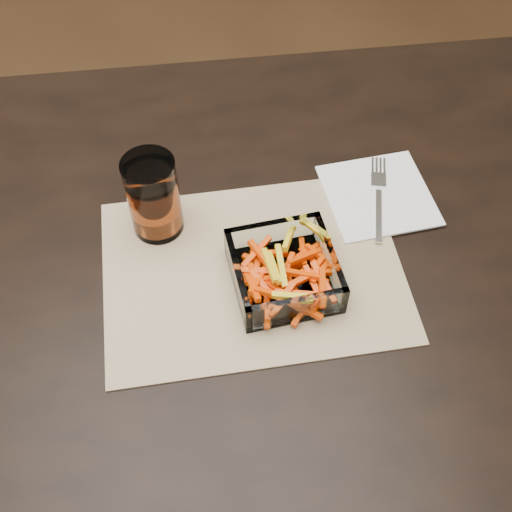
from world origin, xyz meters
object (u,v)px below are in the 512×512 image
object	(u,v)px
dining_table	(170,278)
tumbler	(154,199)
glass_bowl	(284,273)
fork	(379,195)

from	to	relation	value
dining_table	tumbler	world-z (taller)	tumbler
dining_table	glass_bowl	world-z (taller)	glass_bowl
dining_table	tumbler	distance (m)	0.16
dining_table	fork	size ratio (longest dim) A/B	8.80
fork	glass_bowl	bearing A→B (deg)	-127.63
glass_bowl	fork	size ratio (longest dim) A/B	0.90
tumbler	glass_bowl	bearing A→B (deg)	-35.93
dining_table	glass_bowl	bearing A→B (deg)	-27.30
dining_table	tumbler	xyz separation A→B (m)	(-0.01, 0.04, 0.16)
tumbler	fork	world-z (taller)	tumbler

